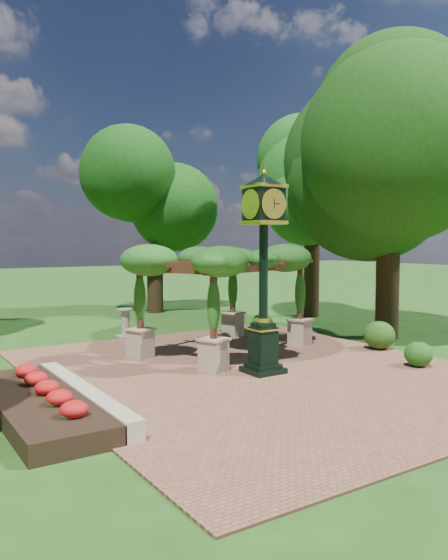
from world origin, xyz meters
TOP-DOWN VIEW (x-y plane):
  - ground at (0.00, 0.00)m, footprint 120.00×120.00m
  - brick_plaza at (0.00, 1.00)m, footprint 10.00×12.00m
  - border_wall at (-4.60, 0.50)m, footprint 0.35×5.00m
  - flower_bed at (-5.50, 0.50)m, footprint 1.50×5.00m
  - pedestal_clock at (-0.05, 0.67)m, footprint 0.98×0.98m
  - pergola at (0.61, 3.40)m, footprint 5.73×4.58m
  - sundial at (-0.92, 7.14)m, footprint 0.61×0.61m
  - shrub_front at (3.67, -0.99)m, footprint 0.95×0.95m
  - shrub_mid at (4.62, 1.12)m, footprint 0.99×0.99m
  - shrub_back at (3.74, 5.69)m, footprint 0.94×0.94m
  - tree_north at (2.93, 12.76)m, footprint 4.45×4.45m
  - tree_east_far at (7.96, 7.76)m, footprint 3.94×3.94m
  - tree_east_near at (6.51, 2.44)m, footprint 5.39×5.39m

SIDE VIEW (x-z plane):
  - ground at x=0.00m, z-range 0.00..0.00m
  - brick_plaza at x=0.00m, z-range 0.00..0.04m
  - flower_bed at x=-5.50m, z-range 0.00..0.36m
  - border_wall at x=-4.60m, z-range 0.00..0.40m
  - shrub_front at x=3.67m, z-range 0.04..0.68m
  - shrub_back at x=3.74m, z-range 0.04..0.69m
  - sundial at x=-0.92m, z-range -0.06..0.95m
  - shrub_mid at x=4.62m, z-range 0.04..0.87m
  - pergola at x=0.61m, z-range 1.01..4.15m
  - pedestal_clock at x=-0.05m, z-range 0.48..5.39m
  - tree_north at x=2.93m, z-range 1.44..9.23m
  - tree_east_far at x=7.96m, z-range 1.59..10.16m
  - tree_east_near at x=6.51m, z-range 1.75..11.11m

